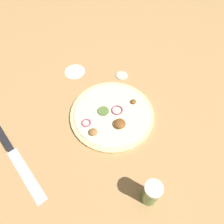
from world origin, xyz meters
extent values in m
plane|color=tan|center=(0.00, 0.00, 0.00)|extent=(3.00, 3.00, 0.00)
cylinder|color=beige|center=(0.00, 0.00, 0.01)|extent=(0.29, 0.29, 0.01)
cylinder|color=beige|center=(0.00, 0.00, 0.01)|extent=(0.26, 0.26, 0.00)
ellipsoid|color=#996633|center=(-0.10, 0.01, 0.02)|extent=(0.03, 0.03, 0.01)
cylinder|color=#567538|center=(-0.01, 0.03, 0.02)|extent=(0.04, 0.04, 0.01)
ellipsoid|color=brown|center=(-0.03, -0.05, 0.02)|extent=(0.04, 0.04, 0.02)
torus|color=#A34C70|center=(-0.08, 0.05, 0.02)|extent=(0.03, 0.03, 0.01)
ellipsoid|color=brown|center=(0.08, -0.04, 0.02)|extent=(0.02, 0.02, 0.01)
torus|color=#934266|center=(0.02, -0.01, 0.02)|extent=(0.04, 0.04, 0.00)
cube|color=silver|center=(-0.32, 0.10, 0.00)|extent=(0.09, 0.20, 0.00)
cube|color=black|center=(-0.27, 0.25, 0.01)|extent=(0.05, 0.12, 0.02)
cylinder|color=#4C7F42|center=(-0.18, -0.24, 0.04)|extent=(0.05, 0.05, 0.09)
cylinder|color=beige|center=(-0.18, -0.24, 0.10)|extent=(0.05, 0.05, 0.01)
cylinder|color=beige|center=(0.18, 0.07, 0.00)|extent=(0.05, 0.05, 0.01)
cylinder|color=white|center=(0.10, 0.24, 0.00)|extent=(0.08, 0.08, 0.00)
camera|label=1|loc=(-0.36, -0.23, 0.65)|focal=35.00mm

